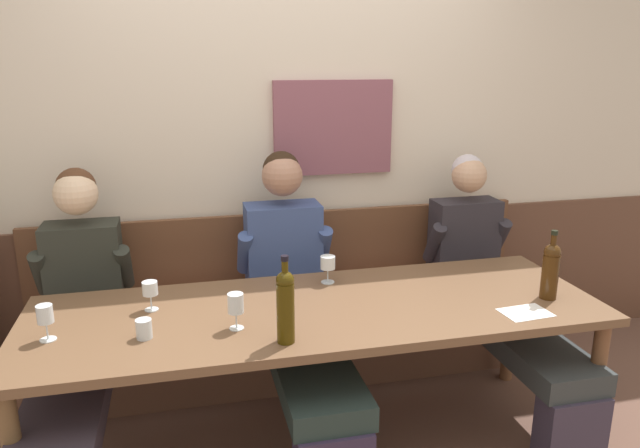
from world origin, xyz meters
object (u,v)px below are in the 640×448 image
(person_center_left_seat, at_px, (494,286))
(wine_glass_mid_left, at_px, (150,290))
(water_tumbler_right, at_px, (144,329))
(wine_glass_mid_right, at_px, (236,305))
(wine_glass_left_end, at_px, (45,316))
(wine_bottle_green_tall, at_px, (551,269))
(dining_table, at_px, (318,321))
(wine_bottle_clear_water, at_px, (285,304))
(wine_glass_center_front, at_px, (328,264))
(person_left_seat, at_px, (295,295))
(wall_bench, at_px, (290,330))
(person_center_right_seat, at_px, (77,319))

(person_center_left_seat, height_order, wine_glass_mid_left, person_center_left_seat)
(person_center_left_seat, bearing_deg, water_tumbler_right, -166.02)
(wine_glass_mid_right, distance_m, wine_glass_left_end, 0.74)
(wine_bottle_green_tall, xyz_separation_m, water_tumbler_right, (-1.81, 0.01, -0.10))
(dining_table, relative_size, wine_glass_left_end, 17.34)
(water_tumbler_right, bearing_deg, wine_bottle_clear_water, -16.71)
(wine_bottle_green_tall, relative_size, wine_glass_center_front, 2.38)
(wine_glass_mid_left, bearing_deg, person_left_seat, 16.60)
(person_left_seat, distance_m, wine_bottle_clear_water, 0.71)
(wall_bench, distance_m, person_left_seat, 0.51)
(person_left_seat, bearing_deg, wall_bench, 84.08)
(person_left_seat, bearing_deg, wine_glass_left_end, -159.10)
(wine_bottle_green_tall, xyz_separation_m, wine_glass_mid_right, (-1.44, 0.01, -0.04))
(person_center_left_seat, relative_size, water_tumbler_right, 16.26)
(person_center_right_seat, xyz_separation_m, wine_bottle_clear_water, (0.87, -0.63, 0.25))
(person_center_right_seat, bearing_deg, dining_table, -17.17)
(wine_bottle_green_tall, xyz_separation_m, wine_glass_left_end, (-2.18, 0.08, -0.04))
(wine_glass_mid_left, bearing_deg, wine_bottle_clear_water, -39.93)
(dining_table, relative_size, person_left_seat, 1.93)
(person_left_seat, distance_m, wine_glass_left_end, 1.17)
(wall_bench, bearing_deg, wine_glass_mid_left, -142.35)
(person_left_seat, relative_size, wine_glass_center_front, 9.67)
(wine_glass_center_front, bearing_deg, person_center_left_seat, 1.71)
(wine_glass_center_front, height_order, wine_glass_left_end, wine_glass_left_end)
(wall_bench, relative_size, wine_bottle_green_tall, 8.75)
(person_center_left_seat, distance_m, wine_bottle_clear_water, 1.42)
(wine_glass_left_end, bearing_deg, wall_bench, 34.49)
(wall_bench, distance_m, wine_glass_mid_right, 1.07)
(person_center_left_seat, bearing_deg, wall_bench, 159.75)
(person_left_seat, height_order, person_center_left_seat, person_left_seat)
(wine_glass_mid_right, distance_m, wine_glass_center_front, 0.65)
(dining_table, xyz_separation_m, person_center_right_seat, (-1.07, 0.33, -0.03))
(person_center_right_seat, height_order, wine_bottle_green_tall, person_center_right_seat)
(person_center_left_seat, bearing_deg, wine_glass_center_front, -178.29)
(person_left_seat, height_order, wine_glass_mid_right, person_left_seat)
(person_center_right_seat, relative_size, wine_glass_center_front, 9.44)
(wine_glass_mid_right, height_order, wine_glass_mid_left, wine_glass_mid_right)
(wine_glass_center_front, bearing_deg, person_center_right_seat, 177.50)
(dining_table, bearing_deg, water_tumbler_right, -169.37)
(wall_bench, xyz_separation_m, person_center_right_seat, (-1.07, -0.36, 0.35))
(person_center_left_seat, bearing_deg, dining_table, -163.72)
(person_center_left_seat, distance_m, wine_glass_mid_right, 1.51)
(wine_glass_center_front, xyz_separation_m, wine_glass_mid_left, (-0.84, -0.14, -0.00))
(wine_glass_left_end, xyz_separation_m, wine_glass_mid_left, (0.39, 0.21, -0.01))
(wall_bench, bearing_deg, person_center_left_seat, -20.25)
(water_tumbler_right, bearing_deg, person_center_right_seat, 125.11)
(water_tumbler_right, bearing_deg, wine_glass_left_end, 169.26)
(person_left_seat, xyz_separation_m, water_tumbler_right, (-0.71, -0.48, 0.12))
(dining_table, xyz_separation_m, wine_glass_mid_right, (-0.38, -0.14, 0.17))
(person_left_seat, bearing_deg, water_tumbler_right, -145.69)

